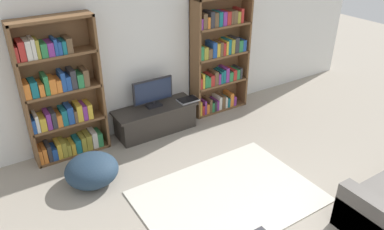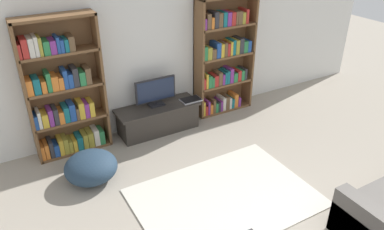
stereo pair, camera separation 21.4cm
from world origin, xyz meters
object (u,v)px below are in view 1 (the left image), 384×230
tv_stand (156,119)px  laptop (188,100)px  bookshelf_right (218,57)px  television (153,92)px  beanbag_ottoman (92,170)px  bookshelf_left (61,96)px

tv_stand → laptop: 0.60m
bookshelf_right → television: (-1.29, -0.08, -0.29)m
tv_stand → laptop: laptop is taller
bookshelf_right → tv_stand: bookshelf_right is taller
television → beanbag_ottoman: bearing=-149.7°
laptop → beanbag_ottoman: laptop is taller
tv_stand → television: television is taller
bookshelf_left → laptop: bearing=-6.2°
beanbag_ottoman → bookshelf_left: bearing=93.3°
bookshelf_right → tv_stand: bearing=-174.6°
bookshelf_left → tv_stand: bookshelf_left is taller
bookshelf_right → television: bearing=-176.4°
television → laptop: bearing=-12.8°
bookshelf_right → laptop: bookshelf_right is taller
television → beanbag_ottoman: size_ratio=0.96×
bookshelf_right → laptop: 0.92m
tv_stand → beanbag_ottoman: (-1.30, -0.72, -0.03)m
bookshelf_left → bookshelf_right: size_ratio=1.00×
television → bookshelf_left: bearing=176.6°
tv_stand → bookshelf_left: bearing=174.8°
television → laptop: 0.61m
bookshelf_right → beanbag_ottoman: size_ratio=2.91×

